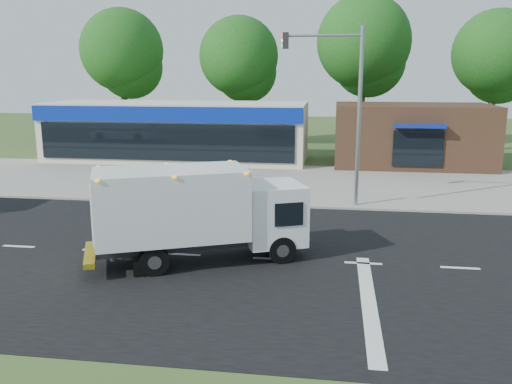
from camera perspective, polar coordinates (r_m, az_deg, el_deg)
ground at (r=18.04m, az=1.60°, el=-7.08°), size 120.00×120.00×0.00m
road_asphalt at (r=18.04m, az=1.60°, el=-7.07°), size 60.00×14.00×0.02m
sidewalk at (r=25.86m, az=3.73°, el=-0.91°), size 60.00×2.40×0.12m
parking_apron at (r=31.53m, az=4.58°, el=1.41°), size 60.00×9.00×0.02m
lane_markings at (r=16.67m, az=5.72°, el=-8.75°), size 55.20×7.00×0.01m
ems_box_truck at (r=17.44m, az=-6.40°, el=-1.70°), size 7.28×4.74×3.10m
emergency_worker at (r=18.26m, az=-14.68°, el=-4.39°), size 0.63×0.71×1.76m
retail_strip_mall at (r=38.62m, az=-8.29°, el=6.36°), size 18.00×6.20×4.00m
brown_storefront at (r=37.43m, az=16.07°, el=5.80°), size 10.00×6.70×4.00m
traffic_signal_pole at (r=24.51m, az=9.35°, el=9.71°), size 3.51×0.25×8.00m
background_trees at (r=45.16m, az=4.88°, el=14.14°), size 36.77×7.39×12.10m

